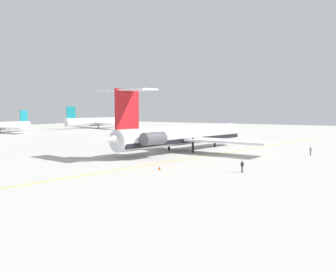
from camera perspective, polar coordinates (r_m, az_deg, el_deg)
ground at (r=67.93m, az=8.88°, el=-3.25°), size 288.75×288.75×0.00m
main_jetliner at (r=76.43m, az=1.99°, el=0.18°), size 42.25×37.56×12.35m
airliner_far_right at (r=171.57m, az=-10.47°, el=2.26°), size 32.17×32.27×9.84m
ground_crew_near_nose at (r=104.50m, az=1.19°, el=0.07°), size 0.41×0.28×1.78m
ground_crew_near_tail at (r=75.19m, az=21.14°, el=-1.95°), size 0.26×0.42×1.65m
ground_crew_portside at (r=52.55m, az=11.38°, el=-4.32°), size 0.27×0.40×1.70m
safety_cone_nose at (r=53.88m, az=-1.31°, el=-4.88°), size 0.40×0.40×0.55m
taxiway_centreline at (r=74.12m, az=8.19°, el=-2.60°), size 97.08×19.46×0.01m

